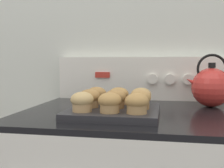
{
  "coord_description": "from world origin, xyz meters",
  "views": [
    {
      "loc": [
        0.11,
        -0.66,
        1.06
      ],
      "look_at": [
        -0.07,
        0.28,
        0.98
      ],
      "focal_mm": 45.0,
      "sensor_mm": 36.0,
      "label": 1
    }
  ],
  "objects_px": {
    "muffin_r1_c2": "(140,99)",
    "muffin_r0_c0": "(82,102)",
    "muffin_r1_c0": "(90,98)",
    "muffin_r2_c2": "(141,96)",
    "muffin_r1_c1": "(115,99)",
    "muffin_pan": "(114,111)",
    "muffin_r2_c1": "(119,96)",
    "muffin_r0_c1": "(110,102)",
    "muffin_r2_c0": "(97,95)",
    "muffin_r0_c2": "(137,103)",
    "tea_kettle": "(211,87)"
  },
  "relations": [
    {
      "from": "muffin_pan",
      "to": "muffin_r2_c2",
      "type": "distance_m",
      "value": 0.12
    },
    {
      "from": "muffin_r1_c2",
      "to": "muffin_r0_c0",
      "type": "bearing_deg",
      "value": -154.19
    },
    {
      "from": "muffin_r0_c0",
      "to": "tea_kettle",
      "type": "distance_m",
      "value": 0.52
    },
    {
      "from": "muffin_r1_c0",
      "to": "muffin_r1_c2",
      "type": "bearing_deg",
      "value": 0.99
    },
    {
      "from": "muffin_r0_c1",
      "to": "muffin_r2_c1",
      "type": "relative_size",
      "value": 1.0
    },
    {
      "from": "muffin_r0_c1",
      "to": "tea_kettle",
      "type": "distance_m",
      "value": 0.46
    },
    {
      "from": "muffin_r0_c0",
      "to": "muffin_r2_c1",
      "type": "bearing_deg",
      "value": 61.99
    },
    {
      "from": "muffin_pan",
      "to": "muffin_r1_c1",
      "type": "height_order",
      "value": "muffin_r1_c1"
    },
    {
      "from": "muffin_r0_c1",
      "to": "muffin_r1_c2",
      "type": "xyz_separation_m",
      "value": [
        0.08,
        0.08,
        0.0
      ]
    },
    {
      "from": "muffin_r1_c2",
      "to": "muffin_r1_c0",
      "type": "bearing_deg",
      "value": -179.01
    },
    {
      "from": "muffin_pan",
      "to": "muffin_r2_c0",
      "type": "bearing_deg",
      "value": 133.85
    },
    {
      "from": "muffin_r0_c0",
      "to": "muffin_pan",
      "type": "bearing_deg",
      "value": 43.48
    },
    {
      "from": "muffin_r1_c1",
      "to": "muffin_r1_c2",
      "type": "bearing_deg",
      "value": 0.01
    },
    {
      "from": "muffin_r0_c0",
      "to": "muffin_r2_c0",
      "type": "distance_m",
      "value": 0.17
    },
    {
      "from": "muffin_r1_c0",
      "to": "muffin_r2_c2",
      "type": "distance_m",
      "value": 0.18
    },
    {
      "from": "muffin_r0_c2",
      "to": "muffin_r2_c1",
      "type": "distance_m",
      "value": 0.18
    },
    {
      "from": "muffin_r0_c1",
      "to": "muffin_r1_c1",
      "type": "height_order",
      "value": "same"
    },
    {
      "from": "muffin_r1_c1",
      "to": "muffin_r2_c0",
      "type": "height_order",
      "value": "same"
    },
    {
      "from": "muffin_pan",
      "to": "muffin_r1_c2",
      "type": "xyz_separation_m",
      "value": [
        0.08,
        0.0,
        0.04
      ]
    },
    {
      "from": "muffin_r1_c0",
      "to": "tea_kettle",
      "type": "xyz_separation_m",
      "value": [
        0.42,
        0.23,
        0.03
      ]
    },
    {
      "from": "muffin_r0_c0",
      "to": "muffin_r0_c1",
      "type": "distance_m",
      "value": 0.09
    },
    {
      "from": "muffin_r0_c0",
      "to": "muffin_r0_c2",
      "type": "relative_size",
      "value": 1.0
    },
    {
      "from": "muffin_r0_c2",
      "to": "muffin_r2_c0",
      "type": "distance_m",
      "value": 0.23
    },
    {
      "from": "muffin_r1_c1",
      "to": "tea_kettle",
      "type": "relative_size",
      "value": 0.35
    },
    {
      "from": "muffin_r1_c2",
      "to": "muffin_r1_c1",
      "type": "bearing_deg",
      "value": -179.99
    },
    {
      "from": "muffin_pan",
      "to": "muffin_r1_c2",
      "type": "distance_m",
      "value": 0.09
    },
    {
      "from": "muffin_pan",
      "to": "muffin_r0_c0",
      "type": "xyz_separation_m",
      "value": [
        -0.09,
        -0.08,
        0.04
      ]
    },
    {
      "from": "muffin_r0_c2",
      "to": "muffin_r2_c0",
      "type": "height_order",
      "value": "same"
    },
    {
      "from": "muffin_r0_c0",
      "to": "muffin_r0_c1",
      "type": "xyz_separation_m",
      "value": [
        0.09,
        -0.0,
        0.0
      ]
    },
    {
      "from": "muffin_r0_c2",
      "to": "muffin_r1_c1",
      "type": "distance_m",
      "value": 0.12
    },
    {
      "from": "muffin_r1_c0",
      "to": "muffin_r1_c1",
      "type": "relative_size",
      "value": 1.0
    },
    {
      "from": "muffin_r2_c2",
      "to": "muffin_r0_c0",
      "type": "bearing_deg",
      "value": -135.79
    },
    {
      "from": "muffin_r2_c0",
      "to": "tea_kettle",
      "type": "xyz_separation_m",
      "value": [
        0.42,
        0.14,
        0.03
      ]
    },
    {
      "from": "muffin_r0_c2",
      "to": "muffin_r1_c0",
      "type": "relative_size",
      "value": 1.0
    },
    {
      "from": "muffin_r0_c2",
      "to": "muffin_r1_c2",
      "type": "distance_m",
      "value": 0.08
    },
    {
      "from": "muffin_r0_c0",
      "to": "muffin_r1_c0",
      "type": "height_order",
      "value": "same"
    },
    {
      "from": "muffin_pan",
      "to": "muffin_r0_c0",
      "type": "distance_m",
      "value": 0.13
    },
    {
      "from": "muffin_pan",
      "to": "muffin_r2_c0",
      "type": "xyz_separation_m",
      "value": [
        -0.08,
        0.08,
        0.04
      ]
    },
    {
      "from": "muffin_r2_c2",
      "to": "muffin_r0_c2",
      "type": "bearing_deg",
      "value": -89.78
    },
    {
      "from": "muffin_r1_c0",
      "to": "muffin_r2_c1",
      "type": "relative_size",
      "value": 1.0
    },
    {
      "from": "muffin_r0_c2",
      "to": "muffin_r2_c0",
      "type": "xyz_separation_m",
      "value": [
        -0.16,
        0.17,
        0.0
      ]
    },
    {
      "from": "muffin_r1_c0",
      "to": "muffin_r1_c1",
      "type": "distance_m",
      "value": 0.09
    },
    {
      "from": "muffin_r0_c0",
      "to": "muffin_r2_c1",
      "type": "distance_m",
      "value": 0.18
    },
    {
      "from": "muffin_r0_c1",
      "to": "muffin_r2_c0",
      "type": "relative_size",
      "value": 1.0
    },
    {
      "from": "muffin_r1_c2",
      "to": "muffin_r2_c0",
      "type": "xyz_separation_m",
      "value": [
        -0.17,
        0.08,
        0.0
      ]
    },
    {
      "from": "muffin_r2_c0",
      "to": "tea_kettle",
      "type": "relative_size",
      "value": 0.35
    },
    {
      "from": "muffin_r0_c1",
      "to": "muffin_r1_c1",
      "type": "xyz_separation_m",
      "value": [
        0.0,
        0.08,
        0.0
      ]
    },
    {
      "from": "muffin_r0_c1",
      "to": "muffin_r1_c0",
      "type": "distance_m",
      "value": 0.12
    },
    {
      "from": "muffin_r0_c0",
      "to": "muffin_r1_c2",
      "type": "relative_size",
      "value": 1.0
    },
    {
      "from": "muffin_r1_c1",
      "to": "muffin_r2_c2",
      "type": "distance_m",
      "value": 0.11
    }
  ]
}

